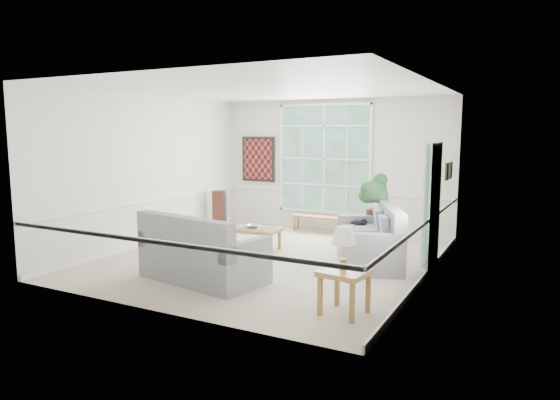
% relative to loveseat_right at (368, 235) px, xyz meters
% --- Properties ---
extents(floor, '(5.50, 6.00, 0.01)m').
position_rel_loveseat_right_xyz_m(floor, '(-1.66, -0.50, -0.51)').
color(floor, '#B1A592').
rests_on(floor, ground).
extents(ceiling, '(5.50, 6.00, 0.02)m').
position_rel_loveseat_right_xyz_m(ceiling, '(-1.66, -0.50, 2.50)').
color(ceiling, white).
rests_on(ceiling, ground).
extents(wall_back, '(5.50, 0.02, 3.00)m').
position_rel_loveseat_right_xyz_m(wall_back, '(-1.66, 2.50, 1.00)').
color(wall_back, silver).
rests_on(wall_back, ground).
extents(wall_front, '(5.50, 0.02, 3.00)m').
position_rel_loveseat_right_xyz_m(wall_front, '(-1.66, -3.50, 1.00)').
color(wall_front, silver).
rests_on(wall_front, ground).
extents(wall_left, '(0.02, 6.00, 3.00)m').
position_rel_loveseat_right_xyz_m(wall_left, '(-4.41, -0.50, 1.00)').
color(wall_left, silver).
rests_on(wall_left, ground).
extents(wall_right, '(0.02, 6.00, 3.00)m').
position_rel_loveseat_right_xyz_m(wall_right, '(1.09, -0.50, 1.00)').
color(wall_right, silver).
rests_on(wall_right, ground).
extents(window_back, '(2.30, 0.08, 2.40)m').
position_rel_loveseat_right_xyz_m(window_back, '(-1.86, 2.46, 1.15)').
color(window_back, white).
rests_on(window_back, wall_back).
extents(entry_door, '(0.08, 0.90, 2.10)m').
position_rel_loveseat_right_xyz_m(entry_door, '(1.05, 0.10, 0.55)').
color(entry_door, white).
rests_on(entry_door, floor).
extents(door_sidelight, '(0.08, 0.26, 1.90)m').
position_rel_loveseat_right_xyz_m(door_sidelight, '(1.05, -0.53, 0.65)').
color(door_sidelight, white).
rests_on(door_sidelight, wall_right).
extents(wall_art, '(0.90, 0.06, 1.10)m').
position_rel_loveseat_right_xyz_m(wall_art, '(-3.61, 2.45, 1.10)').
color(wall_art, maroon).
rests_on(wall_art, wall_back).
extents(wall_frame_near, '(0.04, 0.26, 0.32)m').
position_rel_loveseat_right_xyz_m(wall_frame_near, '(1.05, 1.25, 1.05)').
color(wall_frame_near, black).
rests_on(wall_frame_near, wall_right).
extents(wall_frame_far, '(0.04, 0.26, 0.32)m').
position_rel_loveseat_right_xyz_m(wall_frame_far, '(1.05, 1.65, 1.05)').
color(wall_frame_far, black).
rests_on(wall_frame_far, wall_right).
extents(loveseat_right, '(1.65, 2.10, 1.01)m').
position_rel_loveseat_right_xyz_m(loveseat_right, '(0.00, 0.00, 0.00)').
color(loveseat_right, gray).
rests_on(loveseat_right, floor).
extents(loveseat_front, '(2.07, 1.31, 1.04)m').
position_rel_loveseat_right_xyz_m(loveseat_front, '(-1.95, -2.09, 0.02)').
color(loveseat_front, gray).
rests_on(loveseat_front, floor).
extents(coffee_table, '(1.19, 0.71, 0.43)m').
position_rel_loveseat_right_xyz_m(coffee_table, '(-2.34, -0.03, -0.29)').
color(coffee_table, olive).
rests_on(coffee_table, floor).
extents(pewter_bowl, '(0.38, 0.38, 0.08)m').
position_rel_loveseat_right_xyz_m(pewter_bowl, '(-2.28, -0.03, -0.04)').
color(pewter_bowl, gray).
rests_on(pewter_bowl, coffee_table).
extents(window_bench, '(1.54, 0.30, 0.36)m').
position_rel_loveseat_right_xyz_m(window_bench, '(-1.73, 2.15, -0.32)').
color(window_bench, olive).
rests_on(window_bench, floor).
extents(end_table, '(0.65, 0.65, 0.57)m').
position_rel_loveseat_right_xyz_m(end_table, '(-0.16, 1.04, -0.22)').
color(end_table, olive).
rests_on(end_table, floor).
extents(houseplant, '(0.64, 0.64, 0.93)m').
position_rel_loveseat_right_xyz_m(houseplant, '(-0.23, 1.00, 0.53)').
color(houseplant, '#254C28').
rests_on(houseplant, end_table).
extents(side_table, '(0.62, 0.62, 0.56)m').
position_rel_loveseat_right_xyz_m(side_table, '(0.49, -2.47, -0.22)').
color(side_table, olive).
rests_on(side_table, floor).
extents(table_lamp, '(0.36, 0.36, 0.53)m').
position_rel_loveseat_right_xyz_m(table_lamp, '(0.44, -2.39, 0.33)').
color(table_lamp, white).
rests_on(table_lamp, side_table).
extents(pet_bed, '(0.43, 0.43, 0.11)m').
position_rel_loveseat_right_xyz_m(pet_bed, '(-2.96, 1.44, -0.45)').
color(pet_bed, gray).
rests_on(pet_bed, floor).
extents(floor_speaker, '(0.33, 0.29, 0.90)m').
position_rel_loveseat_right_xyz_m(floor_speaker, '(-4.06, 1.40, -0.05)').
color(floor_speaker, '#412117').
rests_on(floor_speaker, floor).
extents(cat, '(0.36, 0.33, 0.14)m').
position_rel_loveseat_right_xyz_m(cat, '(-0.37, 0.55, 0.08)').
color(cat, black).
rests_on(cat, loveseat_right).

